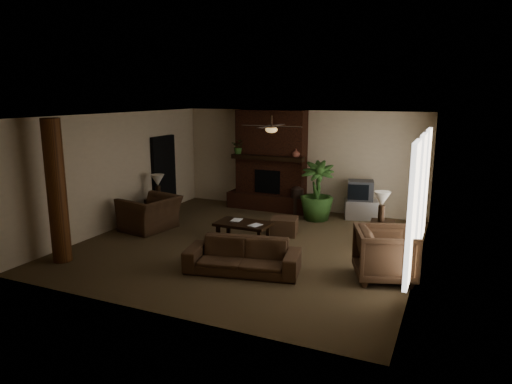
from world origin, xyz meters
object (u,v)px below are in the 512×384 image
at_px(side_table_right, 382,234).
at_px(lamp_left, 158,182).
at_px(armchair_right, 386,252).
at_px(floor_vase, 297,198).
at_px(side_table_left, 158,209).
at_px(armchair_left, 150,208).
at_px(coffee_table, 243,225).
at_px(tv_stand, 361,209).
at_px(lamp_right, 382,201).
at_px(ottoman, 284,226).
at_px(log_column, 57,192).
at_px(sofa, 243,251).
at_px(floor_plant, 317,204).

bearing_deg(side_table_right, lamp_left, -178.42).
height_order(armchair_right, floor_vase, armchair_right).
bearing_deg(armchair_right, floor_vase, 18.54).
height_order(floor_vase, side_table_left, floor_vase).
relative_size(armchair_left, coffee_table, 1.04).
bearing_deg(tv_stand, floor_vase, 170.41).
relative_size(armchair_right, lamp_right, 1.58).
bearing_deg(ottoman, log_column, -134.83).
relative_size(armchair_right, side_table_right, 1.87).
bearing_deg(tv_stand, log_column, -146.54).
xyz_separation_m(armchair_left, ottoman, (3.11, 0.95, -0.34)).
distance_m(armchair_right, floor_vase, 4.74).
height_order(floor_vase, lamp_right, lamp_right).
xyz_separation_m(log_column, sofa, (3.51, 0.92, -0.99)).
height_order(sofa, lamp_right, lamp_right).
distance_m(ottoman, side_table_right, 2.24).
bearing_deg(tv_stand, coffee_table, -140.12).
relative_size(ottoman, lamp_left, 0.92).
bearing_deg(tv_stand, floor_plant, -167.03).
relative_size(tv_stand, side_table_right, 1.55).
xyz_separation_m(log_column, side_table_right, (5.63, 3.48, -1.12)).
height_order(armchair_left, coffee_table, armchair_left).
height_order(coffee_table, lamp_right, lamp_right).
relative_size(sofa, floor_vase, 2.72).
distance_m(armchair_right, coffee_table, 3.37).
bearing_deg(lamp_right, log_column, -148.02).
xyz_separation_m(lamp_left, lamp_right, (5.66, 0.17, 0.00)).
height_order(armchair_right, lamp_right, lamp_right).
xyz_separation_m(log_column, floor_plant, (3.72, 4.97, -0.97)).
relative_size(sofa, side_table_right, 3.81).
xyz_separation_m(armchair_right, coffee_table, (-3.23, 0.94, -0.14)).
distance_m(side_table_left, side_table_right, 5.72).
distance_m(lamp_left, lamp_right, 5.66).
height_order(sofa, side_table_left, sofa).
bearing_deg(ottoman, side_table_right, 1.50).
distance_m(floor_plant, side_table_left, 4.15).
relative_size(sofa, coffee_table, 1.75).
distance_m(tv_stand, floor_plant, 1.22).
bearing_deg(lamp_right, side_table_right, -22.76).
distance_m(ottoman, side_table_left, 3.49).
relative_size(armchair_right, coffee_table, 0.86).
distance_m(log_column, floor_vase, 6.24).
bearing_deg(lamp_right, ottoman, -178.03).
distance_m(armchair_left, ottoman, 3.27).
height_order(ottoman, lamp_left, lamp_left).
bearing_deg(coffee_table, side_table_right, 17.43).
xyz_separation_m(armchair_right, tv_stand, (-1.20, 3.92, -0.26)).
distance_m(armchair_right, lamp_right, 1.96).
distance_m(armchair_right, lamp_left, 6.29).
relative_size(floor_vase, side_table_right, 1.40).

